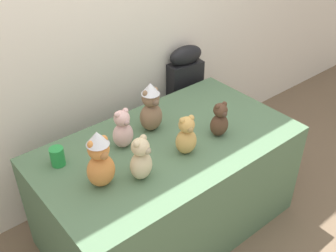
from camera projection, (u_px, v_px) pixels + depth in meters
ground_plane at (192, 245)px, 2.65m from camera, size 10.00×10.00×0.00m
wall_back at (98, 17)px, 2.52m from camera, size 7.00×0.08×2.60m
display_table at (168, 186)px, 2.61m from camera, size 1.60×0.90×0.71m
instrument_case at (184, 101)px, 3.24m from camera, size 0.29×0.15×0.97m
teddy_bear_sand at (141, 159)px, 2.08m from camera, size 0.16×0.15×0.26m
teddy_bear_honey at (186, 136)px, 2.27m from camera, size 0.15×0.13×0.25m
teddy_bear_blush at (123, 130)px, 2.31m from camera, size 0.14×0.12×0.25m
teddy_bear_mocha at (151, 107)px, 2.44m from camera, size 0.15×0.13×0.33m
teddy_bear_cocoa at (220, 120)px, 2.41m from camera, size 0.13×0.11×0.23m
teddy_bear_ginger at (100, 160)px, 2.01m from camera, size 0.15×0.14×0.34m
party_cup_green at (57, 157)px, 2.21m from camera, size 0.08×0.08×0.11m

